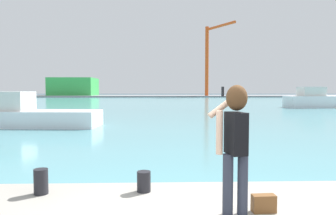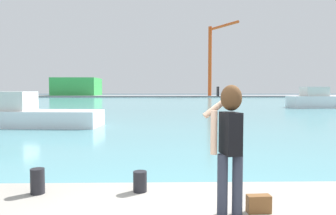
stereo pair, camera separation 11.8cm
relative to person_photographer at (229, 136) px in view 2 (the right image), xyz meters
The scene contains 11 objects.
ground_plane 49.50m from the person_photographer, 90.61° to the left, with size 220.00×220.00×0.00m, color #334751.
harbor_water 51.50m from the person_photographer, 90.59° to the left, with size 140.00×100.00×0.02m, color #599EA8.
far_shore_dock 91.48m from the person_photographer, 90.33° to the left, with size 140.00×20.00×0.41m, color gray.
person_photographer is the anchor object (origin of this frame).
handbag 1.04m from the person_photographer, ahead, with size 0.32×0.14×0.24m, color brown.
harbor_bollard 1.82m from the person_photographer, 142.27° to the left, with size 0.23×0.23×0.34m, color black.
harbor_bollard_2 3.16m from the person_photographer, 162.61° to the left, with size 0.22×0.22×0.41m, color black.
boat_moored 16.93m from the person_photographer, 122.98° to the left, with size 9.07×3.16×2.02m.
boat_moored_2 36.89m from the person_photographer, 61.03° to the left, with size 7.93×3.19×2.46m.
warehouse_left 95.95m from the person_photographer, 106.23° to the left, with size 12.84×12.25×5.26m, color green.
port_crane 84.81m from the person_photographer, 80.85° to the left, with size 6.21×10.92×19.43m.
Camera 2 is at (-0.37, -3.54, 2.16)m, focal length 33.29 mm.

